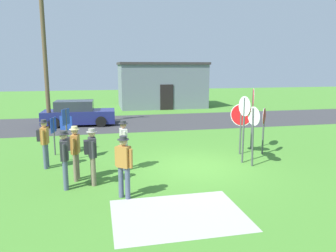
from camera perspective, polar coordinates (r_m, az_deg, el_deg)
name	(u,v)px	position (r m, az deg, el deg)	size (l,w,h in m)	color
ground_plane	(194,167)	(11.65, 4.68, -7.27)	(80.00, 80.00, 0.00)	#47842D
street_asphalt	(150,122)	(20.96, -3.12, 0.73)	(60.00, 6.40, 0.01)	#38383A
concrete_path	(178,215)	(8.11, 1.86, -15.41)	(3.20, 2.40, 0.01)	#ADAAA3
building_background	(162,85)	(28.80, -1.16, 7.32)	(7.56, 4.64, 3.91)	slate
utility_pole	(45,54)	(19.81, -20.97, 11.81)	(1.80, 0.24, 8.12)	brown
parked_car_on_street	(78,114)	(20.48, -15.65, 2.07)	(4.37, 2.16, 1.51)	navy
stop_sign_far_back	(264,123)	(13.60, 16.60, 0.52)	(0.43, 0.56, 1.92)	#474C4C
stop_sign_tallest	(253,107)	(14.23, 14.77, 3.27)	(0.36, 0.82, 2.65)	#474C4C
stop_sign_leaning_right	(241,120)	(13.32, 12.80, 1.03)	(0.67, 0.62, 2.07)	#474C4C
stop_sign_center_cluster	(244,118)	(12.10, 13.32, 1.41)	(0.13, 0.73, 2.49)	#474C4C
stop_sign_rear_right	(253,126)	(11.78, 14.86, -0.06)	(0.16, 0.67, 2.17)	#474C4C
person_near_signs	(124,142)	(11.19, -7.86, -2.86)	(0.32, 0.57, 1.74)	#4C5670
person_in_blue	(92,153)	(9.94, -13.35, -4.59)	(0.41, 0.57, 1.74)	#7A6B56
person_in_teal	(64,156)	(9.83, -17.85, -5.14)	(0.31, 0.57, 1.74)	#4C5670
person_with_sunhat	(124,163)	(8.79, -7.84, -6.57)	(0.45, 0.40, 1.74)	#4C5670
person_on_left	(75,149)	(10.47, -16.18, -3.96)	(0.42, 0.56, 1.74)	#7A6B56
person_in_dark_shirt	(44,140)	(12.08, -21.06, -2.35)	(0.41, 0.57, 1.74)	#4C5670
info_panel_leftmost	(66,127)	(14.22, -17.57, -0.21)	(0.53, 0.33, 1.50)	#4C4C51
info_panel_middle	(66,125)	(12.72, -17.57, 0.16)	(0.24, 0.57, 1.99)	#4C4C51
info_panel_rightmost	(54,129)	(13.72, -19.59, -0.58)	(0.16, 0.59, 1.54)	#4C4C51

